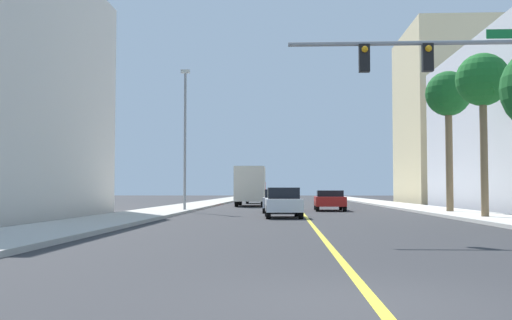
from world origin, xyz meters
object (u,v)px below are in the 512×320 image
object	(u,v)px
traffic_signal_mast	(478,83)
street_lamp	(185,132)
palm_far	(448,97)
delivery_truck	(251,186)
car_green	(255,196)
car_white	(283,203)
car_red	(330,200)
palm_mid	(483,83)
car_silver	(279,200)

from	to	relation	value
traffic_signal_mast	street_lamp	xyz separation A→B (m)	(-11.98, 19.01, 0.39)
palm_far	delivery_truck	distance (m)	20.30
traffic_signal_mast	street_lamp	bearing A→B (deg)	122.23
palm_far	car_green	xyz separation A→B (m)	(-12.38, 25.38, -5.99)
car_white	car_red	bearing A→B (deg)	70.50
palm_far	delivery_truck	bearing A→B (deg)	128.48
street_lamp	delivery_truck	world-z (taller)	street_lamp
car_green	palm_far	bearing A→B (deg)	-66.04
palm_far	palm_mid	bearing A→B (deg)	-92.12
car_white	delivery_truck	size ratio (longest dim) A/B	0.54
traffic_signal_mast	delivery_truck	distance (m)	33.35
street_lamp	car_green	distance (m)	23.67
street_lamp	delivery_truck	xyz separation A→B (m)	(3.38, 13.09, -3.24)
traffic_signal_mast	car_white	distance (m)	13.43
palm_mid	car_red	world-z (taller)	palm_mid
car_silver	car_red	xyz separation A→B (m)	(3.29, 3.20, -0.03)
palm_mid	car_red	bearing A→B (deg)	118.07
traffic_signal_mast	palm_mid	size ratio (longest dim) A/B	1.09
car_silver	delivery_truck	world-z (taller)	delivery_truck
palm_far	car_white	bearing A→B (deg)	-151.19
car_white	street_lamp	bearing A→B (deg)	126.25
palm_far	car_green	distance (m)	28.86
traffic_signal_mast	palm_far	bearing A→B (deg)	77.68
palm_mid	car_silver	bearing A→B (deg)	138.33
car_silver	palm_mid	bearing A→B (deg)	-42.29
car_red	delivery_truck	bearing A→B (deg)	119.89
traffic_signal_mast	palm_mid	distance (m)	10.64
car_white	car_silver	bearing A→B (deg)	89.27
palm_mid	palm_far	xyz separation A→B (m)	(0.25, 6.76, 0.38)
palm_mid	car_white	bearing A→B (deg)	170.61
traffic_signal_mast	car_white	size ratio (longest dim) A/B	2.11
car_silver	delivery_truck	xyz separation A→B (m)	(-2.49, 13.70, 0.99)
car_green	delivery_truck	xyz separation A→B (m)	(0.13, -9.97, 1.00)
palm_mid	delivery_truck	size ratio (longest dim) A/B	1.04
street_lamp	car_silver	bearing A→B (deg)	-5.95
traffic_signal_mast	palm_far	distance (m)	17.22
palm_far	car_red	bearing A→B (deg)	142.85
street_lamp	palm_mid	bearing A→B (deg)	-30.55
car_white	car_red	size ratio (longest dim) A/B	0.86
car_white	palm_mid	bearing A→B (deg)	-12.22
traffic_signal_mast	palm_mid	xyz separation A→B (m)	(3.39, 9.93, 1.75)
car_green	traffic_signal_mast	bearing A→B (deg)	-80.31
palm_mid	delivery_truck	xyz separation A→B (m)	(-12.00, 22.16, -4.61)
palm_mid	delivery_truck	distance (m)	25.62
palm_far	car_red	xyz separation A→B (m)	(-6.47, 4.90, -6.00)
traffic_signal_mast	car_silver	world-z (taller)	traffic_signal_mast
car_green	car_red	distance (m)	21.31
palm_mid	car_silver	distance (m)	13.90
street_lamp	car_red	world-z (taller)	street_lamp
car_silver	car_white	xyz separation A→B (m)	(0.25, -6.93, 0.02)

